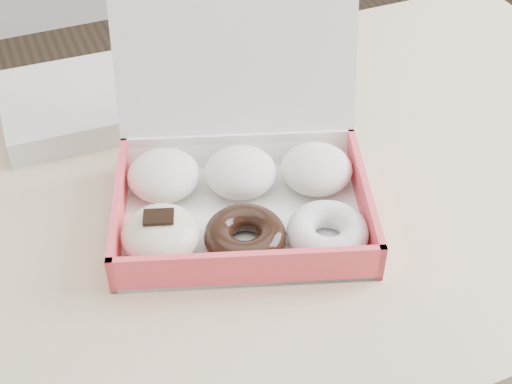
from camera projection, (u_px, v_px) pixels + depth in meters
name	position (u px, v px, depth m)	size (l,w,h in m)	color
table	(302.00, 210.00, 1.08)	(1.20, 0.80, 0.75)	#CCAD86
donut_box	(239.00, 188.00, 0.94)	(0.41, 0.39, 0.24)	white
newspapers	(88.00, 101.00, 1.12)	(0.26, 0.21, 0.04)	silver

